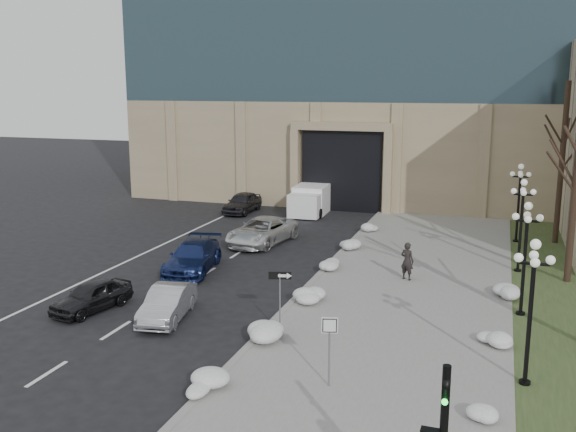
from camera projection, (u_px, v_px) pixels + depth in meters
name	position (u px, v px, depth m)	size (l,w,h in m)	color
sidewalk	(407.00, 292.00, 28.99)	(9.00, 40.00, 0.12)	gray
curb	(312.00, 283.00, 30.38)	(0.30, 40.00, 0.14)	gray
grass_strip	(562.00, 308.00, 26.98)	(4.00, 40.00, 0.10)	#324221
car_a	(92.00, 296.00, 26.72)	(1.49, 3.71, 1.26)	black
car_b	(168.00, 303.00, 25.75)	(1.39, 4.00, 1.32)	#ADAFB5
car_c	(193.00, 257.00, 32.35)	(2.07, 5.09, 1.48)	navy
car_d	(262.00, 231.00, 37.93)	(2.54, 5.51, 1.53)	silver
car_e	(242.00, 203.00, 47.19)	(1.77, 4.40, 1.50)	#2A2A2E
pedestrian	(407.00, 261.00, 30.52)	(0.67, 0.44, 1.83)	black
box_truck	(313.00, 199.00, 47.41)	(2.52, 6.56, 2.06)	white
one_way_sign	(284.00, 283.00, 24.08)	(0.90, 0.35, 2.40)	slate
keep_sign	(329.00, 337.00, 19.56)	(0.50, 0.18, 2.36)	slate
snow_clump_b	(212.00, 386.00, 19.45)	(1.10, 1.60, 0.36)	white
snow_clump_c	(273.00, 334.00, 23.55)	(1.10, 1.60, 0.36)	white
snow_clump_d	(305.00, 297.00, 27.65)	(1.10, 1.60, 0.36)	white
snow_clump_e	(329.00, 266.00, 32.40)	(1.10, 1.60, 0.36)	white
snow_clump_f	(351.00, 246.00, 36.27)	(1.10, 1.60, 0.36)	white
snow_clump_g	(369.00, 228.00, 40.91)	(1.10, 1.60, 0.36)	white
snow_clump_h	(491.00, 415.00, 17.76)	(1.10, 1.60, 0.36)	white
snow_clump_i	(495.00, 342.00, 22.75)	(1.10, 1.60, 0.36)	white
snow_clump_j	(502.00, 291.00, 28.40)	(1.10, 1.60, 0.36)	white
lamppost_a	(532.00, 293.00, 19.46)	(1.18, 1.18, 4.76)	black
lamppost_b	(526.00, 244.00, 25.50)	(1.18, 1.18, 4.76)	black
lamppost_c	(522.00, 213.00, 31.54)	(1.18, 1.18, 4.76)	black
lamppost_d	(519.00, 192.00, 37.58)	(1.18, 1.18, 4.76)	black
tree_far	(564.00, 140.00, 36.74)	(3.20, 3.20, 9.50)	black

